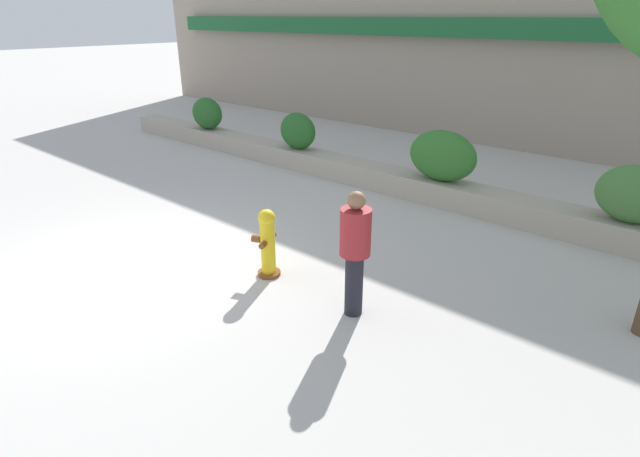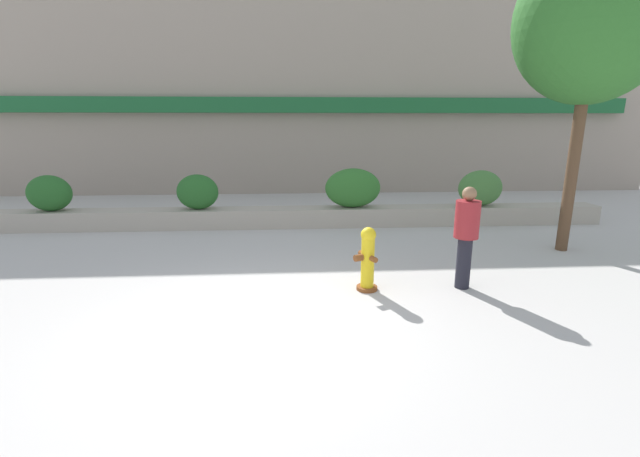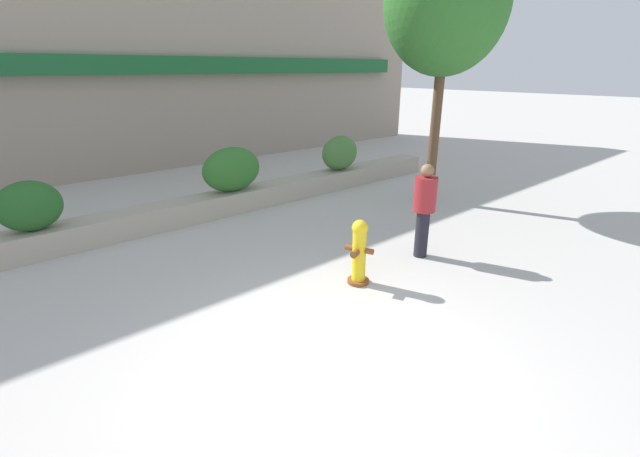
% 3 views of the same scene
% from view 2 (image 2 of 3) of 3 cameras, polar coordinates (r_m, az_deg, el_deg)
% --- Properties ---
extents(ground_plane, '(120.00, 120.00, 0.00)m').
position_cam_2_polar(ground_plane, '(5.99, -9.04, -13.42)').
color(ground_plane, '#BCB7B2').
extents(building_facade, '(30.00, 1.36, 8.00)m').
position_cam_2_polar(building_facade, '(17.33, -5.85, 18.05)').
color(building_facade, gray).
rests_on(building_facade, ground).
extents(planter_wall_low, '(18.00, 0.70, 0.50)m').
position_cam_2_polar(planter_wall_low, '(11.58, -6.43, 1.49)').
color(planter_wall_low, '#ADA393').
rests_on(planter_wall_low, ground).
extents(hedge_bush_0, '(1.12, 0.70, 0.93)m').
position_cam_2_polar(hedge_bush_0, '(13.03, -32.39, 3.99)').
color(hedge_bush_0, '#235B23').
rests_on(hedge_bush_0, planter_wall_low).
extents(hedge_bush_1, '(1.08, 0.63, 0.92)m').
position_cam_2_polar(hedge_bush_1, '(11.70, -16.01, 4.71)').
color(hedge_bush_1, '#235B23').
rests_on(hedge_bush_1, planter_wall_low).
extents(hedge_bush_2, '(1.49, 0.70, 1.05)m').
position_cam_2_polar(hedge_bush_2, '(11.54, 4.40, 5.41)').
color(hedge_bush_2, '#2D6B28').
rests_on(hedge_bush_2, planter_wall_low).
extents(hedge_bush_3, '(1.21, 0.70, 0.97)m').
position_cam_2_polar(hedge_bush_3, '(12.52, 20.58, 5.06)').
color(hedge_bush_3, '#427538').
rests_on(hedge_bush_3, planter_wall_low).
extents(fire_hydrant, '(0.48, 0.47, 1.08)m').
position_cam_2_polar(fire_hydrant, '(7.12, 6.35, -3.98)').
color(fire_hydrant, brown).
rests_on(fire_hydrant, ground).
extents(street_tree, '(3.02, 2.72, 6.24)m').
position_cam_2_polar(street_tree, '(10.67, 32.64, 22.17)').
color(street_tree, brown).
rests_on(street_tree, ground).
extents(pedestrian, '(0.51, 0.51, 1.73)m').
position_cam_2_polar(pedestrian, '(7.46, 18.92, -0.36)').
color(pedestrian, black).
rests_on(pedestrian, ground).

